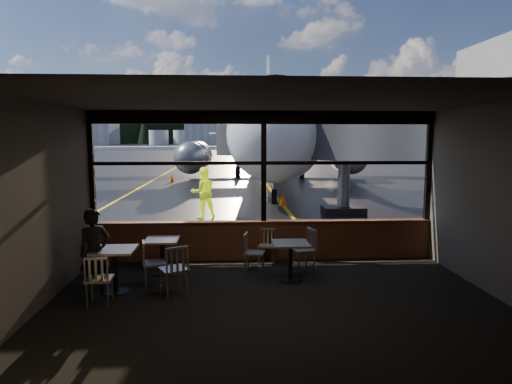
{
  "coord_description": "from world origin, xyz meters",
  "views": [
    {
      "loc": [
        -0.8,
        -10.61,
        2.89
      ],
      "look_at": [
        -0.12,
        1.0,
        1.5
      ],
      "focal_mm": 32.0,
      "sensor_mm": 36.0,
      "label": 1
    }
  ],
  "objects": [
    {
      "name": "mullion_left",
      "position": [
        -3.95,
        0.0,
        2.2
      ],
      "size": [
        0.12,
        0.12,
        2.6
      ],
      "primitive_type": "cube",
      "color": "black",
      "rests_on": "ground"
    },
    {
      "name": "fuel_tank_a",
      "position": [
        -30.0,
        182.0,
        3.0
      ],
      "size": [
        8.0,
        8.0,
        6.0
      ],
      "primitive_type": "cylinder",
      "color": "silver",
      "rests_on": "ground_plane"
    },
    {
      "name": "chair_mid_s",
      "position": [
        -1.83,
        -2.43,
        0.48
      ],
      "size": [
        0.71,
        0.71,
        0.97
      ],
      "primitive_type": null,
      "rotation": [
        0.0,
        0.0,
        0.47
      ],
      "color": "beige",
      "rests_on": "carpet_floor"
    },
    {
      "name": "wall_left",
      "position": [
        -4.0,
        -3.0,
        1.75
      ],
      "size": [
        0.04,
        6.0,
        3.5
      ],
      "primitive_type": "cube",
      "color": "#534C43",
      "rests_on": "ground"
    },
    {
      "name": "jet_bridge",
      "position": [
        3.6,
        5.5,
        2.44
      ],
      "size": [
        9.16,
        11.19,
        4.88
      ],
      "primitive_type": null,
      "color": "#29282B",
      "rests_on": "ground_plane"
    },
    {
      "name": "ground_crew",
      "position": [
        -1.75,
        5.82,
        0.92
      ],
      "size": [
        1.06,
        0.93,
        1.83
      ],
      "primitive_type": "imported",
      "rotation": [
        0.0,
        0.0,
        3.45
      ],
      "color": "#BFF219",
      "rests_on": "ground_plane"
    },
    {
      "name": "hangar_mid",
      "position": [
        0.0,
        185.0,
        5.0
      ],
      "size": [
        38.0,
        15.0,
        10.0
      ],
      "primitive_type": null,
      "color": "silver",
      "rests_on": "ground_plane"
    },
    {
      "name": "cone_wing",
      "position": [
        -4.61,
        19.41,
        0.25
      ],
      "size": [
        0.36,
        0.36,
        0.5
      ],
      "primitive_type": "cone",
      "color": "#F84907",
      "rests_on": "ground_plane"
    },
    {
      "name": "cone_nose",
      "position": [
        1.49,
        8.68,
        0.25
      ],
      "size": [
        0.37,
        0.37,
        0.51
      ],
      "primitive_type": "cone",
      "color": "#DE6607",
      "rests_on": "ground_plane"
    },
    {
      "name": "chair_near_w",
      "position": [
        -0.28,
        -1.11,
        0.43
      ],
      "size": [
        0.57,
        0.57,
        0.87
      ],
      "primitive_type": null,
      "rotation": [
        0.0,
        0.0,
        -1.79
      ],
      "color": "#A9A398",
      "rests_on": "carpet_floor"
    },
    {
      "name": "passenger",
      "position": [
        -3.27,
        -2.32,
        0.8
      ],
      "size": [
        0.7,
        0.67,
        1.61
      ],
      "primitive_type": "imported",
      "rotation": [
        0.0,
        0.0,
        0.69
      ],
      "color": "black",
      "rests_on": "carpet_floor"
    },
    {
      "name": "ceiling",
      "position": [
        0.0,
        -3.0,
        3.5
      ],
      "size": [
        8.0,
        6.0,
        0.04
      ],
      "primitive_type": "cube",
      "color": "#38332D",
      "rests_on": "ground"
    },
    {
      "name": "airliner",
      "position": [
        2.07,
        21.4,
        5.59
      ],
      "size": [
        33.11,
        38.74,
        11.18
      ],
      "primitive_type": null,
      "rotation": [
        0.0,
        0.0,
        -0.07
      ],
      "color": "silver",
      "rests_on": "ground_plane"
    },
    {
      "name": "window_transom",
      "position": [
        0.0,
        0.0,
        2.3
      ],
      "size": [
        8.0,
        0.1,
        0.08
      ],
      "primitive_type": "cube",
      "color": "black",
      "rests_on": "ground"
    },
    {
      "name": "cafe_table_mid",
      "position": [
        -2.23,
        -1.1,
        0.38
      ],
      "size": [
        0.69,
        0.69,
        0.76
      ],
      "primitive_type": null,
      "color": "gray",
      "rests_on": "carpet_floor"
    },
    {
      "name": "cafe_table_near",
      "position": [
        0.42,
        -1.68,
        0.4
      ],
      "size": [
        0.72,
        0.72,
        0.79
      ],
      "primitive_type": null,
      "color": "gray",
      "rests_on": "carpet_floor"
    },
    {
      "name": "window_sill",
      "position": [
        0.0,
        0.0,
        0.45
      ],
      "size": [
        8.0,
        0.28,
        0.9
      ],
      "primitive_type": "cube",
      "color": "brown",
      "rests_on": "ground"
    },
    {
      "name": "fuel_tank_b",
      "position": [
        -20.0,
        182.0,
        3.0
      ],
      "size": [
        8.0,
        8.0,
        6.0
      ],
      "primitive_type": "cylinder",
      "color": "silver",
      "rests_on": "ground_plane"
    },
    {
      "name": "ground_plane",
      "position": [
        0.0,
        120.0,
        0.0
      ],
      "size": [
        520.0,
        520.0,
        0.0
      ],
      "primitive_type": "plane",
      "color": "black",
      "rests_on": "ground"
    },
    {
      "name": "wall_right",
      "position": [
        4.0,
        -3.0,
        1.75
      ],
      "size": [
        0.04,
        6.0,
        3.5
      ],
      "primitive_type": "cube",
      "color": "#534C43",
      "rests_on": "ground"
    },
    {
      "name": "fuel_tank_c",
      "position": [
        -10.0,
        182.0,
        3.0
      ],
      "size": [
        8.0,
        8.0,
        6.0
      ],
      "primitive_type": "cylinder",
      "color": "silver",
      "rests_on": "ground_plane"
    },
    {
      "name": "mullion_right",
      "position": [
        3.95,
        0.0,
        2.2
      ],
      "size": [
        0.12,
        0.12,
        2.6
      ],
      "primitive_type": "cube",
      "color": "black",
      "rests_on": "ground"
    },
    {
      "name": "carpet_floor",
      "position": [
        0.0,
        -3.0,
        0.01
      ],
      "size": [
        8.0,
        6.0,
        0.01
      ],
      "primitive_type": "cube",
      "color": "black",
      "rests_on": "ground"
    },
    {
      "name": "chair_near_n",
      "position": [
        0.04,
        -0.4,
        0.4
      ],
      "size": [
        0.53,
        0.53,
        0.81
      ],
      "primitive_type": null,
      "rotation": [
        0.0,
        0.0,
        2.89
      ],
      "color": "#ABA79A",
      "rests_on": "carpet_floor"
    },
    {
      "name": "chair_near_e",
      "position": [
        0.77,
        -1.09,
        0.48
      ],
      "size": [
        0.65,
        0.65,
        0.95
      ],
      "primitive_type": null,
      "rotation": [
        0.0,
        0.0,
        1.87
      ],
      "color": "#BBB5A9",
      "rests_on": "carpet_floor"
    },
    {
      "name": "window_header",
      "position": [
        0.0,
        0.0,
        3.35
      ],
      "size": [
        8.0,
        0.18,
        0.3
      ],
      "primitive_type": "cube",
      "color": "black",
      "rests_on": "ground"
    },
    {
      "name": "chair_mid_w",
      "position": [
        -2.27,
        -1.88,
        0.46
      ],
      "size": [
        0.59,
        0.59,
        0.91
      ],
      "primitive_type": null,
      "rotation": [
        0.0,
        0.0,
        -1.36
      ],
      "color": "#B6B2A5",
      "rests_on": "carpet_floor"
    },
    {
      "name": "cafe_table_left",
      "position": [
        -2.94,
        -2.21,
        0.42
      ],
      "size": [
        0.76,
        0.76,
        0.84
      ],
      "primitive_type": null,
      "color": "#AAA59C",
      "rests_on": "carpet_floor"
    },
    {
      "name": "hangar_right",
      "position": [
        60.0,
        178.0,
        6.0
      ],
      "size": [
        50.0,
        20.0,
        12.0
      ],
      "primitive_type": null,
      "color": "silver",
      "rests_on": "ground_plane"
    },
    {
      "name": "treeline",
      "position": [
        0.0,
        210.0,
        6.0
      ],
      "size": [
        360.0,
        3.0,
        12.0
      ],
      "primitive_type": "cube",
      "color": "black",
      "rests_on": "ground_plane"
    },
    {
      "name": "hangar_left",
      "position": [
        -70.0,
        180.0,
        5.5
      ],
      "size": [
        45.0,
        18.0,
        11.0
      ],
      "primitive_type": null,
      "color": "silver",
      "rests_on": "ground_plane"
    },
    {
      "name": "chair_left_s",
      "position": [
        -3.06,
        -2.82,
        0.45
      ],
      "size": [
        0.51,
        0.51,
        0.9
      ],
      "primitive_type": null,
      "rotation": [
        0.0,
        0.0,
        0.04
      ],
      "color": "#B2ADA1",
      "rests_on": "carpet_floor"
    },
    {
      "name": "mullion_centre",
      "position": [
        0.0,
        0.0,
        2.2
      ],
      "size": [
        0.12,
        0.12,
        2.6
      ],
      "primitive_type": "cube",
      "color": "black",
      "rests_on": "ground"
    },
    {
      "name": "wall_back",
      "position": [
        0.0,
        -6.0,
        1.75
      ],
      "size": [
        8.0,
        0.04,
        3.5
      ],
      "primitive_type": "cube",
      "color": "#534C43",
      "rests_on": "ground"
    }
  ]
}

